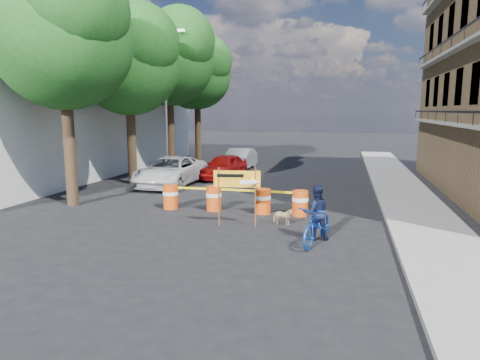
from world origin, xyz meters
The scene contains 19 objects.
ground centered at (0.00, 0.00, 0.00)m, with size 120.00×120.00×0.00m, color black.
sidewalk_east centered at (6.20, 6.00, 0.07)m, with size 2.40×40.00×0.15m, color gray.
white_building centered at (-13.00, 10.00, 3.00)m, with size 8.00×22.00×6.00m, color silver.
tree_near centered at (-6.73, 2.00, 6.36)m, with size 5.46×5.20×9.15m.
tree_mid_a centered at (-6.74, 7.00, 6.01)m, with size 5.25×5.00×8.68m.
tree_mid_b centered at (-6.73, 12.00, 6.71)m, with size 5.67×5.40×9.62m.
tree_far centered at (-6.74, 17.00, 6.22)m, with size 5.04×4.80×8.84m.
streetlamp centered at (-5.93, 9.50, 4.38)m, with size 1.25×0.18×8.00m.
barrel_far_left centered at (-2.79, 2.33, 0.47)m, with size 0.58×0.58×0.90m.
barrel_mid_left centered at (-1.09, 2.42, 0.47)m, with size 0.58×0.58×0.90m.
barrel_mid_right centered at (0.77, 2.39, 0.47)m, with size 0.58×0.58×0.90m.
barrel_far_right centered at (2.12, 2.39, 0.47)m, with size 0.58×0.58×0.90m.
detour_sign centered at (0.48, 0.51, 1.41)m, with size 1.48×0.36×1.92m.
pedestrian centered at (2.84, -0.35, 0.80)m, with size 0.78×0.61×1.60m, color black.
bicycle centered at (2.92, -0.74, 1.05)m, with size 0.73×1.11×2.10m, color #1549B0.
dog centered at (1.69, 0.97, 0.28)m, with size 0.31×0.67×0.57m, color tan.
suv_white centered at (-4.80, 7.13, 0.71)m, with size 2.34×5.08×1.41m, color silver.
sedan_red centered at (-2.80, 9.83, 0.66)m, with size 1.57×3.89×1.33m, color #990C0C.
sedan_silver centered at (-2.80, 13.34, 0.67)m, with size 1.42×4.07×1.34m, color silver.
Camera 1 is at (3.56, -12.51, 3.71)m, focal length 32.00 mm.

